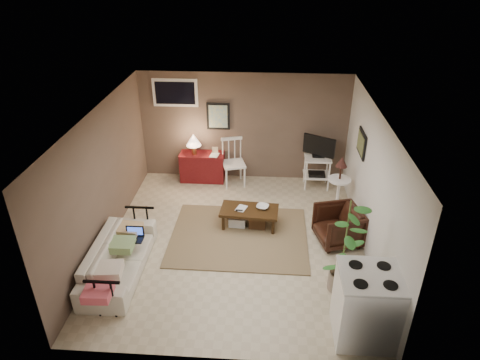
# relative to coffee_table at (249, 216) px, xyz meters

# --- Properties ---
(floor) EXTENTS (5.00, 5.00, 0.00)m
(floor) POSITION_rel_coffee_table_xyz_m (-0.22, -0.48, -0.22)
(floor) COLOR #C1B293
(floor) RESTS_ON ground
(art_back) EXTENTS (0.50, 0.03, 0.60)m
(art_back) POSITION_rel_coffee_table_xyz_m (-0.77, 1.99, 1.23)
(art_back) COLOR black
(art_right) EXTENTS (0.03, 0.60, 0.45)m
(art_right) POSITION_rel_coffee_table_xyz_m (2.01, 0.57, 1.30)
(art_right) COLOR black
(window) EXTENTS (0.96, 0.03, 0.60)m
(window) POSITION_rel_coffee_table_xyz_m (-1.67, 1.99, 1.73)
(window) COLOR white
(rug) EXTENTS (2.48, 1.99, 0.02)m
(rug) POSITION_rel_coffee_table_xyz_m (-0.16, -0.34, -0.21)
(rug) COLOR olive
(rug) RESTS_ON floor
(coffee_table) EXTENTS (1.10, 0.63, 0.40)m
(coffee_table) POSITION_rel_coffee_table_xyz_m (0.00, 0.00, 0.00)
(coffee_table) COLOR #351F0E
(coffee_table) RESTS_ON floor
(sofa) EXTENTS (0.57, 1.94, 0.76)m
(sofa) POSITION_rel_coffee_table_xyz_m (-2.02, -1.42, 0.16)
(sofa) COLOR beige
(sofa) RESTS_ON floor
(sofa_pillows) EXTENTS (0.37, 1.85, 0.13)m
(sofa_pillows) POSITION_rel_coffee_table_xyz_m (-1.97, -1.64, 0.24)
(sofa_pillows) COLOR beige
(sofa_pillows) RESTS_ON sofa
(sofa_end_rails) EXTENTS (0.52, 1.94, 0.65)m
(sofa_end_rails) POSITION_rel_coffee_table_xyz_m (-1.90, -1.42, 0.10)
(sofa_end_rails) COLOR black
(sofa_end_rails) RESTS_ON floor
(laptop) EXTENTS (0.30, 0.22, 0.20)m
(laptop) POSITION_rel_coffee_table_xyz_m (-1.83, -1.08, 0.27)
(laptop) COLOR black
(laptop) RESTS_ON sofa
(red_console) EXTENTS (0.97, 0.43, 1.12)m
(red_console) POSITION_rel_coffee_table_xyz_m (-1.14, 1.79, 0.16)
(red_console) COLOR maroon
(red_console) RESTS_ON floor
(spindle_chair) EXTENTS (0.58, 0.58, 1.03)m
(spindle_chair) POSITION_rel_coffee_table_xyz_m (-0.42, 1.66, 0.26)
(spindle_chair) COLOR white
(spindle_chair) RESTS_ON floor
(tv_stand) EXTENTS (0.64, 0.46, 1.18)m
(tv_stand) POSITION_rel_coffee_table_xyz_m (1.39, 1.63, 0.40)
(tv_stand) COLOR white
(tv_stand) RESTS_ON floor
(side_table) EXTENTS (0.44, 0.44, 1.18)m
(side_table) POSITION_rel_coffee_table_xyz_m (1.72, 0.68, 0.51)
(side_table) COLOR white
(side_table) RESTS_ON floor
(armchair) EXTENTS (0.84, 0.87, 0.74)m
(armchair) POSITION_rel_coffee_table_xyz_m (1.59, -0.37, 0.15)
(armchair) COLOR black
(armchair) RESTS_ON floor
(potted_plant) EXTENTS (0.40, 0.40, 1.61)m
(potted_plant) POSITION_rel_coffee_table_xyz_m (1.47, -1.58, 0.63)
(potted_plant) COLOR #A18D7F
(potted_plant) RESTS_ON floor
(stove) EXTENTS (0.81, 0.75, 1.05)m
(stove) POSITION_rel_coffee_table_xyz_m (1.66, -2.46, 0.30)
(stove) COLOR white
(stove) RESTS_ON floor
(bowl) EXTENTS (0.23, 0.11, 0.23)m
(bowl) POSITION_rel_coffee_table_xyz_m (0.25, 0.06, 0.27)
(bowl) COLOR #351F0E
(bowl) RESTS_ON coffee_table
(book_table) EXTENTS (0.17, 0.08, 0.24)m
(book_table) POSITION_rel_coffee_table_xyz_m (-0.22, 0.04, 0.27)
(book_table) COLOR #351F0E
(book_table) RESTS_ON coffee_table
(book_console) EXTENTS (0.19, 0.05, 0.25)m
(book_console) POSITION_rel_coffee_table_xyz_m (-0.93, 1.71, 0.55)
(book_console) COLOR #351F0E
(book_console) RESTS_ON red_console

